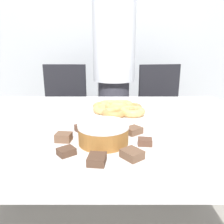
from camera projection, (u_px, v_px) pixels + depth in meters
wall_back at (109, 24)px, 2.39m from camera, size 8.00×0.05×2.60m
table at (104, 137)px, 1.01m from camera, size 1.47×1.04×0.72m
person_standing at (115, 73)px, 1.85m from camera, size 0.35×0.35×1.59m
office_chair_left at (64, 118)px, 2.00m from camera, size 0.46×0.46×0.90m
office_chair_right at (164, 118)px, 2.00m from camera, size 0.52×0.52×0.90m
plate_cake at (104, 144)px, 0.72m from camera, size 0.38×0.38×0.01m
plate_donuts at (117, 112)px, 1.10m from camera, size 0.34×0.34×0.01m
frosted_cake at (104, 133)px, 0.71m from camera, size 0.17×0.17×0.07m
lamington_0 at (83, 128)px, 0.82m from camera, size 0.06×0.06×0.03m
lamington_1 at (64, 137)px, 0.73m from camera, size 0.06×0.05×0.03m
lamington_2 at (67, 151)px, 0.64m from camera, size 0.06×0.06×0.02m
lamington_3 at (97, 159)px, 0.59m from camera, size 0.05×0.06×0.02m
lamington_4 at (133, 154)px, 0.62m from camera, size 0.07×0.07×0.02m
lamington_5 at (146, 142)px, 0.70m from camera, size 0.05×0.04×0.02m
lamington_6 at (134, 130)px, 0.80m from camera, size 0.08×0.07×0.02m
lamington_7 at (109, 126)px, 0.85m from camera, size 0.05×0.06×0.02m
donut_0 at (117, 107)px, 1.10m from camera, size 0.13×0.13×0.04m
donut_1 at (115, 113)px, 1.01m from camera, size 0.11×0.11×0.03m
donut_2 at (133, 111)px, 1.03m from camera, size 0.12×0.12×0.04m
donut_3 at (132, 108)px, 1.10m from camera, size 0.11×0.11×0.03m
donut_4 at (121, 105)px, 1.15m from camera, size 0.13×0.13×0.04m
donut_5 at (110, 104)px, 1.18m from camera, size 0.11×0.11×0.03m
donut_6 at (104, 106)px, 1.13m from camera, size 0.12×0.12×0.03m
donut_7 at (106, 109)px, 1.07m from camera, size 0.12×0.12×0.03m
napkin at (13, 127)px, 0.89m from camera, size 0.14×0.12×0.01m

